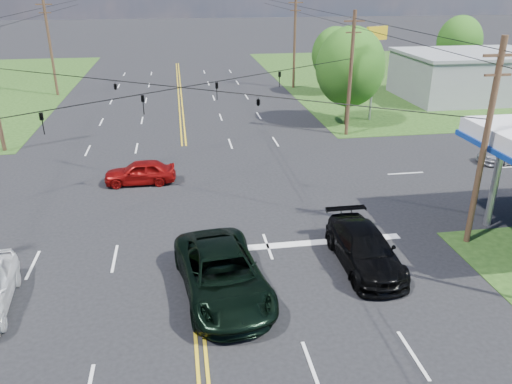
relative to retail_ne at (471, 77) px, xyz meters
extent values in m
plane|color=black|center=(-30.00, -20.00, -2.20)|extent=(280.00, 280.00, 0.00)
cube|color=#1C3A12|center=(5.00, 12.00, -2.20)|extent=(46.00, 48.00, 0.03)
cube|color=silver|center=(-25.00, -28.00, -2.20)|extent=(10.00, 0.50, 0.02)
cube|color=gray|center=(0.00, 0.00, 0.00)|extent=(14.00, 10.00, 4.40)
cylinder|color=#A5A5AA|center=(-15.00, -27.50, 0.12)|extent=(0.36, 0.36, 4.65)
cylinder|color=#3C2819|center=(-17.00, -29.00, 2.55)|extent=(0.28, 0.28, 9.50)
cube|color=#3C2819|center=(-17.00, -29.00, 6.50)|extent=(1.60, 0.12, 0.12)
cube|color=#3C2819|center=(-17.00, -29.00, 5.70)|extent=(1.20, 0.10, 0.10)
cylinder|color=#3C2819|center=(-17.00, -11.00, 2.55)|extent=(0.28, 0.28, 9.50)
cube|color=#3C2819|center=(-17.00, -11.00, 6.50)|extent=(1.60, 0.12, 0.12)
cube|color=#3C2819|center=(-17.00, -11.00, 5.70)|extent=(1.20, 0.10, 0.10)
cylinder|color=#3C2819|center=(-43.00, 8.00, 2.80)|extent=(0.28, 0.28, 10.00)
cube|color=#3C2819|center=(-43.00, 8.00, 7.00)|extent=(1.60, 0.12, 0.12)
cube|color=#3C2819|center=(-43.00, 8.00, 6.20)|extent=(1.20, 0.10, 0.10)
cylinder|color=#3C2819|center=(-17.00, 8.00, 2.80)|extent=(0.28, 0.28, 10.00)
cube|color=#3C2819|center=(-17.00, 8.00, 7.00)|extent=(1.60, 0.12, 0.12)
cube|color=#3C2819|center=(-17.00, 8.00, 6.20)|extent=(1.20, 0.10, 0.10)
imported|color=black|center=(-36.50, -24.50, 3.22)|extent=(0.17, 0.21, 1.05)
imported|color=black|center=(-32.08, -21.44, 3.22)|extent=(0.17, 0.21, 1.05)
imported|color=black|center=(-27.92, -18.56, 3.22)|extent=(0.17, 0.21, 1.05)
imported|color=black|center=(-23.50, -15.50, 3.22)|extent=(0.17, 0.21, 1.05)
imported|color=black|center=(-33.90, -17.30, 3.50)|extent=(1.24, 0.26, 0.50)
imported|color=black|center=(-26.10, -22.70, 3.50)|extent=(1.24, 0.26, 0.50)
cylinder|color=black|center=(-17.00, -22.00, 6.70)|extent=(0.04, 100.00, 0.04)
cylinder|color=black|center=(-17.00, -22.00, 6.10)|extent=(0.04, 100.00, 0.04)
cylinder|color=#3C2819|center=(-16.00, -8.00, -0.55)|extent=(0.36, 0.36, 3.30)
ellipsoid|color=#154A13|center=(-16.00, -8.00, 2.67)|extent=(5.70, 5.70, 6.60)
cylinder|color=#3C2819|center=(-13.50, 4.00, -0.77)|extent=(0.36, 0.36, 2.86)
ellipsoid|color=#154A13|center=(-13.50, 4.00, 2.03)|extent=(4.94, 4.94, 5.72)
cylinder|color=#3C2819|center=(4.00, 10.00, -0.66)|extent=(0.36, 0.36, 3.08)
ellipsoid|color=#154A13|center=(4.00, 10.00, 2.35)|extent=(5.32, 5.32, 6.16)
imported|color=black|center=(-28.94, -31.49, -1.27)|extent=(3.88, 7.02, 1.86)
imported|color=black|center=(-22.64, -30.25, -1.38)|extent=(2.32, 5.66, 1.64)
imported|color=maroon|center=(-32.80, -19.00, -1.47)|extent=(4.29, 1.77, 1.45)
imported|color=#B7B8BC|center=(-8.04, -19.00, -1.54)|extent=(4.71, 2.22, 1.33)
cylinder|color=#A5A5AA|center=(-13.53, -7.00, 1.80)|extent=(0.20, 0.20, 8.00)
cube|color=gold|center=(-13.53, -7.00, 5.20)|extent=(2.11, 1.13, 1.10)
camera|label=1|loc=(-30.25, -48.18, 9.41)|focal=35.00mm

